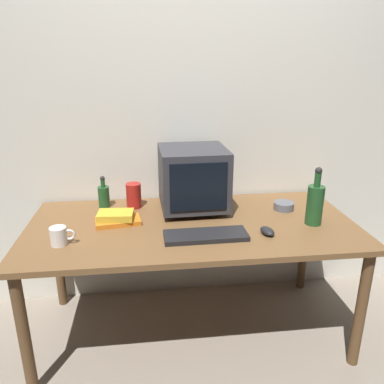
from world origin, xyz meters
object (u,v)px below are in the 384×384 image
Objects in this scene: book_stack at (117,218)px; computer_mouse at (267,231)px; crt_monitor at (193,178)px; metal_canister at (134,196)px; keyboard at (206,235)px; cd_spindle at (284,206)px; mug at (59,236)px; bottle_tall at (315,203)px; bottle_short at (104,196)px.

computer_mouse is at bearing -16.65° from book_stack.
metal_canister is at bearing 168.57° from crt_monitor.
keyboard is 4.20× the size of computer_mouse.
book_stack is (-0.77, 0.23, 0.01)m from computer_mouse.
cd_spindle is (0.97, 0.09, -0.01)m from book_stack.
crt_monitor is 3.33× the size of cd_spindle.
book_stack is 2.13× the size of mug.
crt_monitor is 0.69m from bottle_tall.
crt_monitor is at bearing -10.22° from bottle_short.
bottle_short is 0.18m from metal_canister.
book_stack is at bearing 151.95° from keyboard.
metal_canister is at bearing 159.61° from bottle_tall.
cd_spindle is (1.23, 0.31, -0.02)m from mug.
crt_monitor reaches higher than cd_spindle.
bottle_short is at bearing 70.90° from mug.
book_stack is at bearing -159.76° from crt_monitor.
crt_monitor is 0.55m from computer_mouse.
bottle_tall is 2.66× the size of mug.
bottle_short is at bearing 138.42° from computer_mouse.
keyboard is 0.62m from bottle_tall.
keyboard is at bearing -51.71° from metal_canister.
computer_mouse is at bearing -121.98° from cd_spindle.
bottle_short is (-0.55, 0.49, 0.06)m from keyboard.
book_stack is (0.09, -0.26, -0.04)m from bottle_short.
bottle_tall is at bearing 4.04° from mug.
computer_mouse is 0.99m from bottle_short.
computer_mouse is 0.51× the size of bottle_short.
mug is (-0.17, -0.48, -0.03)m from bottle_short.
computer_mouse is 0.83× the size of mug.
book_stack is 2.13× the size of cd_spindle.
bottle_tall is at bearing -20.39° from metal_canister.
keyboard is 3.50× the size of cd_spindle.
computer_mouse is at bearing -0.86° from keyboard.
bottle_tall reaches higher than metal_canister.
crt_monitor is 3.33× the size of mug.
keyboard is 1.32× the size of bottle_tall.
cd_spindle is at bearing 30.85° from keyboard.
bottle_short is at bearing 172.18° from metal_canister.
crt_monitor is at bearing 28.92° from mug.
bottle_tall is at bearing -68.43° from cd_spindle.
bottle_short reaches higher than computer_mouse.
mug reaches higher than cd_spindle.
keyboard is (0.02, -0.39, -0.18)m from crt_monitor.
book_stack is 1.70× the size of metal_canister.
mug is at bearing 167.41° from computer_mouse.
bottle_tall reaches higher than bottle_short.
bottle_tall is 1.25× the size of book_stack.
cd_spindle is at bearing -7.51° from crt_monitor.
computer_mouse is at bearing -34.08° from metal_canister.
metal_canister is (-0.35, 0.07, -0.12)m from crt_monitor.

